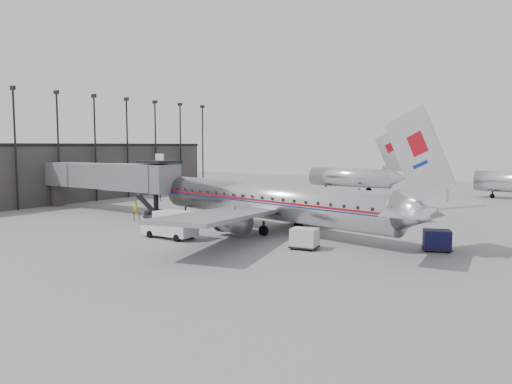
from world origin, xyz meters
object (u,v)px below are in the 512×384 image
(baggage_cart_white, at_px, (304,238))
(service_van, at_px, (170,224))
(ramp_worker, at_px, (136,208))
(baggage_cart_navy, at_px, (437,240))
(airliner, at_px, (273,202))

(baggage_cart_white, bearing_deg, service_van, -176.78)
(service_van, distance_m, ramp_worker, 15.62)
(baggage_cart_navy, bearing_deg, baggage_cart_white, -171.49)
(service_van, height_order, baggage_cart_white, service_van)
(airliner, relative_size, baggage_cart_navy, 13.79)
(airliner, bearing_deg, baggage_cart_white, -30.13)
(baggage_cart_navy, height_order, ramp_worker, ramp_worker)
(baggage_cart_white, relative_size, ramp_worker, 1.38)
(baggage_cart_white, bearing_deg, baggage_cart_navy, 21.30)
(airliner, height_order, baggage_cart_white, airliner)
(ramp_worker, bearing_deg, baggage_cart_white, -26.69)
(service_van, height_order, baggage_cart_navy, service_van)
(baggage_cart_navy, distance_m, baggage_cart_white, 10.09)
(airliner, height_order, baggage_cart_navy, airliner)
(airliner, distance_m, baggage_cart_white, 8.89)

